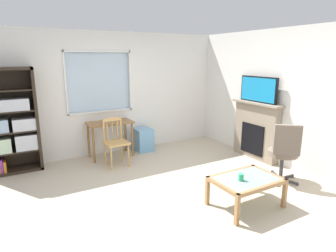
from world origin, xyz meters
The scene contains 12 objects.
ground centered at (0.00, 0.00, -0.01)m, with size 5.95×5.86×0.02m, color beige.
wall_back_with_window centered at (0.03, 2.43, 1.23)m, with size 4.95×0.15×2.52m.
wall_right centered at (2.53, 0.00, 1.26)m, with size 0.12×5.06×2.52m, color white.
bookshelf centered at (-1.91, 2.19, 0.85)m, with size 0.90×0.38×1.84m.
desk_under_window centered at (-0.16, 2.08, 0.61)m, with size 0.90×0.48×0.74m.
wooden_chair centered at (-0.23, 1.57, 0.46)m, with size 0.44×0.42×0.90m.
plastic_drawer_unit centered at (0.60, 2.13, 0.25)m, with size 0.35×0.40×0.49m, color #72ADDB.
fireplace centered at (2.38, 0.58, 0.58)m, with size 0.26×1.14×1.15m.
tv centered at (2.36, 0.58, 1.40)m, with size 0.06×0.88×0.50m.
office_chair centered at (1.87, -0.51, 0.55)m, with size 0.63×0.61×1.00m.
coffee_table centered at (0.79, -0.78, 0.35)m, with size 0.90×0.64×0.42m.
sippy_cup centered at (0.67, -0.80, 0.46)m, with size 0.07×0.07×0.09m, color #33B770.
Camera 1 is at (-1.91, -3.37, 2.01)m, focal length 30.54 mm.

